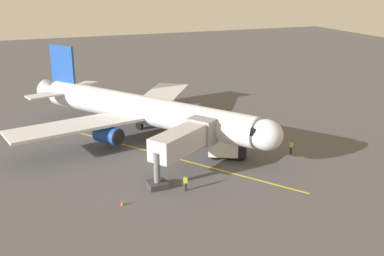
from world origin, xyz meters
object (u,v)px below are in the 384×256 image
ground_crew_loader (186,183)px  safety_cone_nose_right (122,203)px  airplane (141,110)px  box_truck_near_nose (227,148)px  jet_bridge (187,139)px  ground_crew_wing_walker (120,117)px  safety_cone_nose_left (250,124)px  ground_crew_marshaller (291,147)px

ground_crew_loader → safety_cone_nose_right: bearing=6.2°
airplane → ground_crew_loader: 17.67m
box_truck_near_nose → ground_crew_loader: bearing=40.0°
jet_bridge → ground_crew_wing_walker: (3.43, -20.09, -2.88)m
safety_cone_nose_left → safety_cone_nose_right: size_ratio=1.00×
safety_cone_nose_right → jet_bridge: bearing=-147.2°
box_truck_near_nose → airplane: bearing=-54.6°
jet_bridge → safety_cone_nose_left: size_ratio=19.01×
box_truck_near_nose → safety_cone_nose_left: (-8.60, -10.13, -1.11)m
ground_crew_loader → box_truck_near_nose: 10.20m
ground_crew_wing_walker → safety_cone_nose_left: ground_crew_wing_walker is taller
airplane → safety_cone_nose_right: (6.97, 18.13, -3.73)m
jet_bridge → ground_crew_loader: bearing=67.3°
ground_crew_wing_walker → safety_cone_nose_left: bearing=154.4°
jet_bridge → safety_cone_nose_left: (-14.29, -11.61, -3.49)m
airplane → safety_cone_nose_left: (-16.32, 0.72, -3.73)m
ground_crew_wing_walker → safety_cone_nose_right: size_ratio=3.11×
ground_crew_marshaller → safety_cone_nose_left: bearing=-91.9°
ground_crew_marshaller → safety_cone_nose_right: bearing=14.1°
safety_cone_nose_left → box_truck_near_nose: bearing=49.7°
jet_bridge → ground_crew_wing_walker: 20.58m
ground_crew_wing_walker → box_truck_near_nose: bearing=116.1°
ground_crew_wing_walker → ground_crew_loader: size_ratio=1.00×
jet_bridge → safety_cone_nose_right: jet_bridge is taller
ground_crew_marshaller → box_truck_near_nose: size_ratio=0.34×
ground_crew_loader → safety_cone_nose_right: size_ratio=3.11×
jet_bridge → safety_cone_nose_right: (9.00, 5.81, -3.49)m
airplane → safety_cone_nose_left: size_ratio=64.00×
ground_crew_marshaller → ground_crew_loader: bearing=17.4°
jet_bridge → ground_crew_marshaller: 14.19m
safety_cone_nose_left → ground_crew_marshaller: bearing=88.1°
jet_bridge → ground_crew_marshaller: jet_bridge is taller
box_truck_near_nose → ground_crew_marshaller: bearing=169.4°
ground_crew_wing_walker → ground_crew_loader: 25.18m
jet_bridge → ground_crew_loader: (2.12, 5.06, -2.88)m
safety_cone_nose_left → safety_cone_nose_right: bearing=36.8°
ground_crew_marshaller → box_truck_near_nose: (8.21, -1.53, 0.50)m
jet_bridge → ground_crew_loader: 6.19m
ground_crew_marshaller → box_truck_near_nose: box_truck_near_nose is taller
airplane → safety_cone_nose_left: bearing=177.5°
ground_crew_marshaller → safety_cone_nose_right: 23.62m
ground_crew_marshaller → safety_cone_nose_right: ground_crew_marshaller is taller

